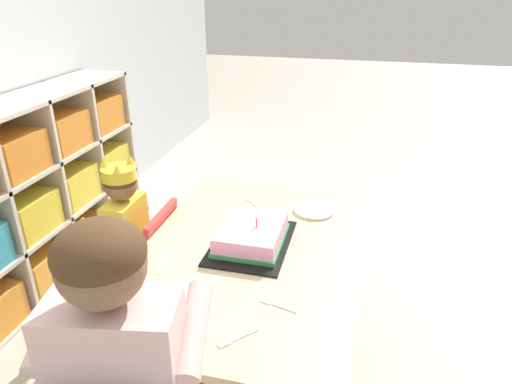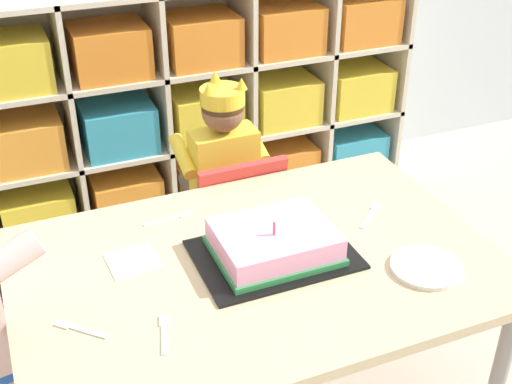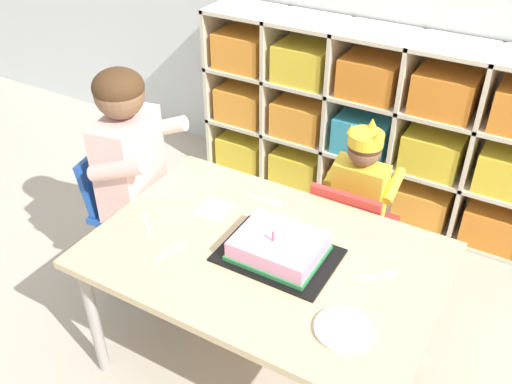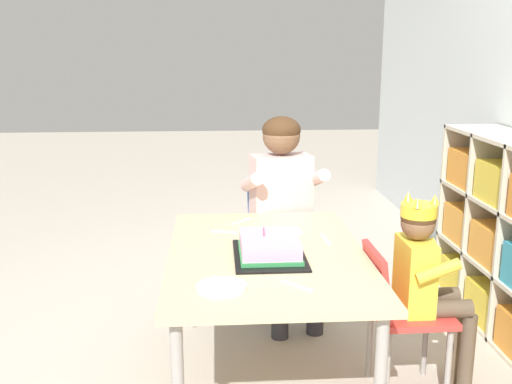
{
  "view_description": "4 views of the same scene",
  "coord_description": "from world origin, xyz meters",
  "px_view_note": "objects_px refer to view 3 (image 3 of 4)",
  "views": [
    {
      "loc": [
        -1.39,
        -0.37,
        1.48
      ],
      "look_at": [
        -0.01,
        -0.03,
        0.82
      ],
      "focal_mm": 32.35,
      "sensor_mm": 36.0,
      "label": 1
    },
    {
      "loc": [
        -0.51,
        -1.24,
        1.57
      ],
      "look_at": [
        0.0,
        0.01,
        0.77
      ],
      "focal_mm": 47.24,
      "sensor_mm": 36.0,
      "label": 2
    },
    {
      "loc": [
        0.7,
        -1.28,
        1.84
      ],
      "look_at": [
        -0.05,
        0.03,
        0.79
      ],
      "focal_mm": 39.59,
      "sensor_mm": 36.0,
      "label": 3
    },
    {
      "loc": [
        2.29,
        -0.2,
        1.37
      ],
      "look_at": [
        -0.05,
        -0.04,
        0.81
      ],
      "focal_mm": 42.18,
      "sensor_mm": 36.0,
      "label": 4
    }
  ],
  "objects_px": {
    "classroom_chair_adult_side": "(127,206)",
    "fork_by_napkin": "(377,275)",
    "fork_near_cake_tray": "(170,251)",
    "fork_near_child_seat": "(146,224)",
    "paper_plate_stack": "(344,329)",
    "fork_scattered_mid_table": "(267,201)",
    "activity_table": "(264,263)",
    "classroom_chair_blue": "(350,229)",
    "child_with_crown": "(363,188)",
    "adult_helper_seated": "(143,166)",
    "birthday_cake_on_tray": "(278,248)"
  },
  "relations": [
    {
      "from": "classroom_chair_adult_side",
      "to": "fork_by_napkin",
      "type": "xyz_separation_m",
      "value": [
        1.11,
        -0.04,
        0.15
      ]
    },
    {
      "from": "fork_near_cake_tray",
      "to": "fork_near_child_seat",
      "type": "distance_m",
      "value": 0.19
    },
    {
      "from": "paper_plate_stack",
      "to": "fork_near_child_seat",
      "type": "xyz_separation_m",
      "value": [
        -0.82,
        0.11,
        -0.0
      ]
    },
    {
      "from": "fork_near_child_seat",
      "to": "fork_scattered_mid_table",
      "type": "bearing_deg",
      "value": 91.89
    },
    {
      "from": "activity_table",
      "to": "fork_by_napkin",
      "type": "relative_size",
      "value": 10.41
    },
    {
      "from": "paper_plate_stack",
      "to": "fork_by_napkin",
      "type": "bearing_deg",
      "value": 88.92
    },
    {
      "from": "classroom_chair_blue",
      "to": "fork_near_child_seat",
      "type": "bearing_deg",
      "value": 45.11
    },
    {
      "from": "classroom_chair_blue",
      "to": "fork_scattered_mid_table",
      "type": "bearing_deg",
      "value": 42.33
    },
    {
      "from": "child_with_crown",
      "to": "fork_near_cake_tray",
      "type": "distance_m",
      "value": 0.87
    },
    {
      "from": "child_with_crown",
      "to": "adult_helper_seated",
      "type": "distance_m",
      "value": 0.9
    },
    {
      "from": "fork_scattered_mid_table",
      "to": "fork_near_child_seat",
      "type": "relative_size",
      "value": 1.35
    },
    {
      "from": "child_with_crown",
      "to": "classroom_chair_adult_side",
      "type": "height_order",
      "value": "child_with_crown"
    },
    {
      "from": "child_with_crown",
      "to": "classroom_chair_adult_side",
      "type": "bearing_deg",
      "value": 29.1
    },
    {
      "from": "fork_by_napkin",
      "to": "fork_near_child_seat",
      "type": "bearing_deg",
      "value": -31.12
    },
    {
      "from": "classroom_chair_blue",
      "to": "paper_plate_stack",
      "type": "distance_m",
      "value": 0.77
    },
    {
      "from": "birthday_cake_on_tray",
      "to": "fork_by_napkin",
      "type": "xyz_separation_m",
      "value": [
        0.32,
        0.07,
        -0.03
      ]
    },
    {
      "from": "fork_by_napkin",
      "to": "fork_scattered_mid_table",
      "type": "bearing_deg",
      "value": -62.05
    },
    {
      "from": "child_with_crown",
      "to": "paper_plate_stack",
      "type": "relative_size",
      "value": 4.79
    },
    {
      "from": "child_with_crown",
      "to": "fork_by_napkin",
      "type": "relative_size",
      "value": 7.35
    },
    {
      "from": "classroom_chair_blue",
      "to": "classroom_chair_adult_side",
      "type": "distance_m",
      "value": 0.95
    },
    {
      "from": "child_with_crown",
      "to": "birthday_cake_on_tray",
      "type": "height_order",
      "value": "child_with_crown"
    },
    {
      "from": "classroom_chair_blue",
      "to": "fork_near_cake_tray",
      "type": "height_order",
      "value": "classroom_chair_blue"
    },
    {
      "from": "activity_table",
      "to": "child_with_crown",
      "type": "xyz_separation_m",
      "value": [
        0.12,
        0.62,
        -0.0
      ]
    },
    {
      "from": "classroom_chair_adult_side",
      "to": "fork_by_napkin",
      "type": "height_order",
      "value": "classroom_chair_adult_side"
    },
    {
      "from": "activity_table",
      "to": "birthday_cake_on_tray",
      "type": "xyz_separation_m",
      "value": [
        0.05,
        0.01,
        0.08
      ]
    },
    {
      "from": "classroom_chair_blue",
      "to": "classroom_chair_adult_side",
      "type": "xyz_separation_m",
      "value": [
        -0.86,
        -0.39,
        0.05
      ]
    },
    {
      "from": "fork_near_cake_tray",
      "to": "fork_by_napkin",
      "type": "xyz_separation_m",
      "value": [
        0.65,
        0.24,
        0.0
      ]
    },
    {
      "from": "fork_near_cake_tray",
      "to": "paper_plate_stack",
      "type": "bearing_deg",
      "value": 102.9
    },
    {
      "from": "adult_helper_seated",
      "to": "birthday_cake_on_tray",
      "type": "relative_size",
      "value": 2.68
    },
    {
      "from": "fork_near_cake_tray",
      "to": "child_with_crown",
      "type": "bearing_deg",
      "value": 167.91
    },
    {
      "from": "fork_scattered_mid_table",
      "to": "birthday_cake_on_tray",
      "type": "bearing_deg",
      "value": 122.33
    },
    {
      "from": "adult_helper_seated",
      "to": "fork_scattered_mid_table",
      "type": "distance_m",
      "value": 0.51
    },
    {
      "from": "classroom_chair_adult_side",
      "to": "fork_near_cake_tray",
      "type": "distance_m",
      "value": 0.56
    },
    {
      "from": "classroom_chair_adult_side",
      "to": "fork_near_child_seat",
      "type": "relative_size",
      "value": 6.55
    },
    {
      "from": "birthday_cake_on_tray",
      "to": "paper_plate_stack",
      "type": "relative_size",
      "value": 2.24
    },
    {
      "from": "adult_helper_seated",
      "to": "fork_near_child_seat",
      "type": "bearing_deg",
      "value": -150.95
    },
    {
      "from": "paper_plate_stack",
      "to": "fork_scattered_mid_table",
      "type": "xyz_separation_m",
      "value": [
        -0.51,
        0.45,
        -0.0
      ]
    },
    {
      "from": "activity_table",
      "to": "fork_near_cake_tray",
      "type": "xyz_separation_m",
      "value": [
        -0.28,
        -0.16,
        0.05
      ]
    },
    {
      "from": "activity_table",
      "to": "adult_helper_seated",
      "type": "xyz_separation_m",
      "value": [
        -0.63,
        0.14,
        0.12
      ]
    },
    {
      "from": "birthday_cake_on_tray",
      "to": "fork_near_child_seat",
      "type": "height_order",
      "value": "birthday_cake_on_tray"
    },
    {
      "from": "activity_table",
      "to": "fork_near_child_seat",
      "type": "bearing_deg",
      "value": -170.09
    },
    {
      "from": "birthday_cake_on_tray",
      "to": "paper_plate_stack",
      "type": "distance_m",
      "value": 0.37
    },
    {
      "from": "child_with_crown",
      "to": "adult_helper_seated",
      "type": "bearing_deg",
      "value": 31.35
    },
    {
      "from": "adult_helper_seated",
      "to": "birthday_cake_on_tray",
      "type": "height_order",
      "value": "adult_helper_seated"
    },
    {
      "from": "classroom_chair_blue",
      "to": "fork_scattered_mid_table",
      "type": "distance_m",
      "value": 0.41
    },
    {
      "from": "classroom_chair_adult_side",
      "to": "adult_helper_seated",
      "type": "distance_m",
      "value": 0.25
    },
    {
      "from": "adult_helper_seated",
      "to": "fork_scattered_mid_table",
      "type": "height_order",
      "value": "adult_helper_seated"
    },
    {
      "from": "activity_table",
      "to": "fork_by_napkin",
      "type": "distance_m",
      "value": 0.38
    },
    {
      "from": "adult_helper_seated",
      "to": "birthday_cake_on_tray",
      "type": "xyz_separation_m",
      "value": [
        0.68,
        -0.14,
        -0.04
      ]
    },
    {
      "from": "adult_helper_seated",
      "to": "fork_near_cake_tray",
      "type": "relative_size",
      "value": 8.56
    }
  ]
}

